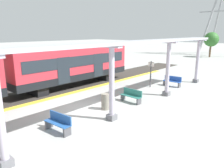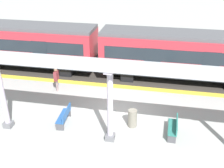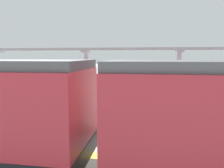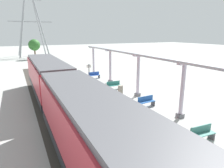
% 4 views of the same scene
% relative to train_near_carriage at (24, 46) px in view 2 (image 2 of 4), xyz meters
% --- Properties ---
extents(ground_plane, '(176.00, 176.00, 0.00)m').
position_rel_train_near_carriage_xyz_m(ground_plane, '(4.82, 8.26, -1.83)').
color(ground_plane, '#A0A29D').
extents(tactile_edge_strip, '(0.54, 29.49, 0.01)m').
position_rel_train_near_carriage_xyz_m(tactile_edge_strip, '(1.86, 8.26, -1.82)').
color(tactile_edge_strip, yellow).
rests_on(tactile_edge_strip, ground).
extents(trackbed, '(3.20, 41.49, 0.01)m').
position_rel_train_near_carriage_xyz_m(trackbed, '(-0.01, 8.26, -1.82)').
color(trackbed, '#38332D').
rests_on(trackbed, ground).
extents(train_near_carriage, '(2.65, 11.09, 3.48)m').
position_rel_train_near_carriage_xyz_m(train_near_carriage, '(0.00, 0.00, 0.00)').
color(train_near_carriage, '#B52A36').
rests_on(train_near_carriage, ground).
extents(train_far_carriage, '(2.65, 11.09, 3.48)m').
position_rel_train_near_carriage_xyz_m(train_far_carriage, '(0.00, 11.67, 0.00)').
color(train_far_carriage, '#B52A36').
rests_on(train_far_carriage, ground).
extents(canopy_pillar_second, '(1.10, 0.44, 3.91)m').
position_rel_train_near_carriage_xyz_m(canopy_pillar_second, '(7.59, 2.72, 0.15)').
color(canopy_pillar_second, slate).
rests_on(canopy_pillar_second, ground).
extents(canopy_pillar_third, '(1.10, 0.44, 3.91)m').
position_rel_train_near_carriage_xyz_m(canopy_pillar_third, '(7.59, 8.24, 0.15)').
color(canopy_pillar_third, slate).
rests_on(canopy_pillar_third, ground).
extents(canopy_beam, '(1.20, 23.92, 0.16)m').
position_rel_train_near_carriage_xyz_m(canopy_beam, '(7.59, 8.31, 2.16)').
color(canopy_beam, '#A8AAB2').
rests_on(canopy_beam, canopy_pillar_nearest).
extents(bench_mid_platform, '(1.52, 0.53, 0.86)m').
position_rel_train_near_carriage_xyz_m(bench_mid_platform, '(6.67, 5.55, -1.38)').
color(bench_mid_platform, '#26579E').
rests_on(bench_mid_platform, ground).
extents(bench_far_end, '(1.51, 0.48, 0.86)m').
position_rel_train_near_carriage_xyz_m(bench_far_end, '(6.59, 11.31, -1.38)').
color(bench_far_end, '#2A7368').
rests_on(bench_far_end, ground).
extents(trash_bin, '(0.48, 0.48, 0.97)m').
position_rel_train_near_carriage_xyz_m(trash_bin, '(6.25, 9.16, -1.34)').
color(trash_bin, gray).
rests_on(trash_bin, ground).
extents(passenger_waiting_near_edge, '(0.48, 0.24, 1.62)m').
position_rel_train_near_carriage_xyz_m(passenger_waiting_near_edge, '(3.24, 3.77, -0.81)').
color(passenger_waiting_near_edge, gray).
rests_on(passenger_waiting_near_edge, ground).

